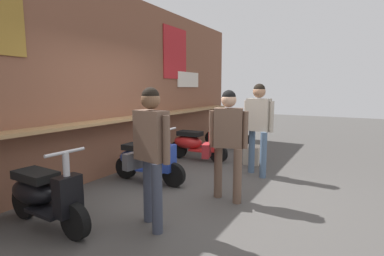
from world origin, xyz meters
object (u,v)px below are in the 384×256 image
(merchandise_crate, at_px, (253,155))
(scooter_blue, at_px, (145,160))
(scooter_black, at_px, (43,194))
(scooter_red, at_px, (195,143))
(shopper_with_handbag, at_px, (150,144))
(scooter_silver, at_px, (225,133))
(shopper_passing, at_px, (227,135))
(shopper_browsing, at_px, (258,120))

(merchandise_crate, bearing_deg, scooter_blue, 149.33)
(scooter_black, distance_m, scooter_blue, 1.88)
(scooter_red, distance_m, shopper_with_handbag, 3.28)
(scooter_silver, bearing_deg, scooter_black, -86.42)
(shopper_passing, bearing_deg, shopper_browsing, 162.26)
(shopper_browsing, height_order, merchandise_crate, shopper_browsing)
(scooter_black, distance_m, merchandise_crate, 4.20)
(scooter_black, xyz_separation_m, scooter_silver, (5.39, -0.00, 0.00))
(scooter_silver, height_order, shopper_with_handbag, shopper_with_handbag)
(merchandise_crate, bearing_deg, scooter_silver, 42.29)
(scooter_silver, xyz_separation_m, shopper_with_handbag, (-4.76, -1.11, 0.60))
(merchandise_crate, bearing_deg, shopper_passing, -172.37)
(scooter_red, distance_m, shopper_passing, 2.48)
(scooter_silver, relative_size, shopper_browsing, 0.82)
(scooter_blue, height_order, scooter_silver, same)
(scooter_black, bearing_deg, shopper_passing, 51.37)
(shopper_passing, bearing_deg, shopper_with_handbag, -37.94)
(scooter_blue, xyz_separation_m, shopper_browsing, (1.36, -1.56, 0.65))
(shopper_browsing, xyz_separation_m, merchandise_crate, (0.77, 0.30, -0.85))
(scooter_red, distance_m, merchandise_crate, 1.32)
(scooter_blue, bearing_deg, shopper_passing, -5.19)
(shopper_browsing, distance_m, merchandise_crate, 1.19)
(shopper_passing, bearing_deg, scooter_blue, -109.77)
(scooter_silver, distance_m, shopper_browsing, 2.74)
(scooter_silver, bearing_deg, shopper_with_handbag, -73.30)
(shopper_passing, xyz_separation_m, merchandise_crate, (2.19, 0.29, -0.77))
(scooter_blue, relative_size, scooter_silver, 1.00)
(shopper_with_handbag, height_order, merchandise_crate, shopper_with_handbag)
(scooter_silver, distance_m, shopper_with_handbag, 4.93)
(scooter_blue, distance_m, shopper_browsing, 2.17)
(scooter_black, relative_size, scooter_red, 1.00)
(scooter_black, height_order, scooter_silver, same)
(shopper_with_handbag, xyz_separation_m, merchandise_crate, (3.38, -0.15, -0.80))
(scooter_black, relative_size, merchandise_crate, 3.40)
(scooter_red, height_order, merchandise_crate, scooter_red)
(scooter_black, bearing_deg, shopper_with_handbag, 31.43)
(scooter_silver, distance_m, shopper_passing, 3.94)
(scooter_blue, height_order, shopper_with_handbag, shopper_with_handbag)
(shopper_with_handbag, bearing_deg, scooter_red, -149.33)
(scooter_black, distance_m, shopper_passing, 2.46)
(scooter_red, bearing_deg, shopper_browsing, -17.80)
(shopper_with_handbag, height_order, shopper_passing, shopper_with_handbag)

